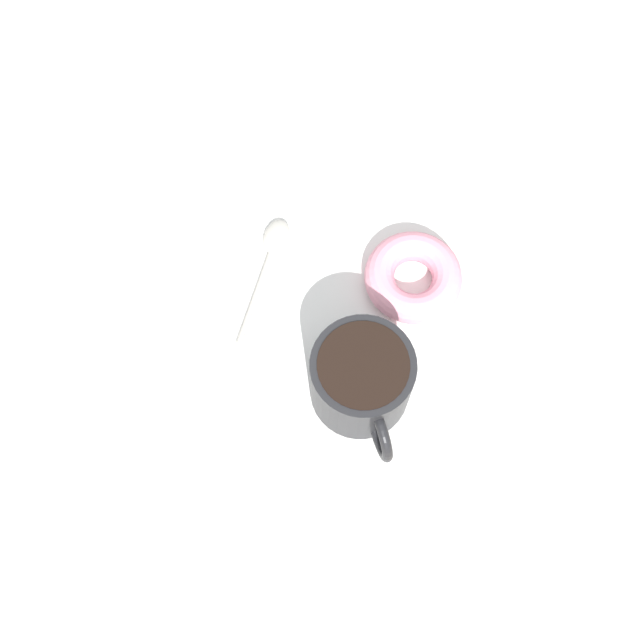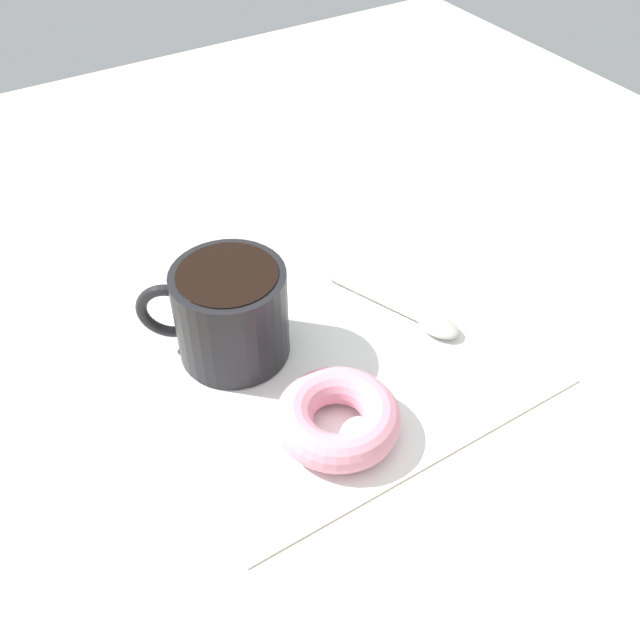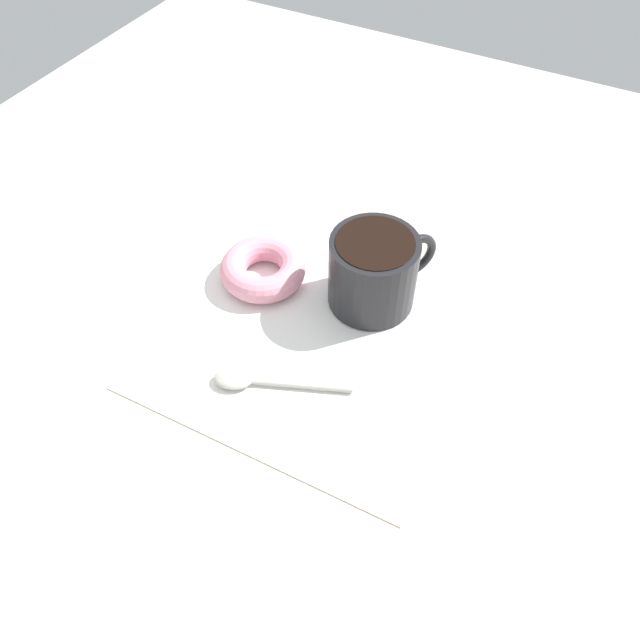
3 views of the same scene
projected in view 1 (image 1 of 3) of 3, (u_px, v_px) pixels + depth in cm
name	position (u px, v px, depth cm)	size (l,w,h in cm)	color
ground_plane	(335.00, 343.00, 82.25)	(120.00, 120.00, 2.00)	beige
napkin	(320.00, 328.00, 81.52)	(29.14, 29.14, 0.30)	white
coffee_cup	(362.00, 380.00, 75.43)	(8.96, 10.83, 7.87)	black
donut	(413.00, 277.00, 81.59)	(9.02, 9.02, 2.77)	pink
spoon	(271.00, 253.00, 83.51)	(12.48, 6.16, 0.90)	#B7B2A8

